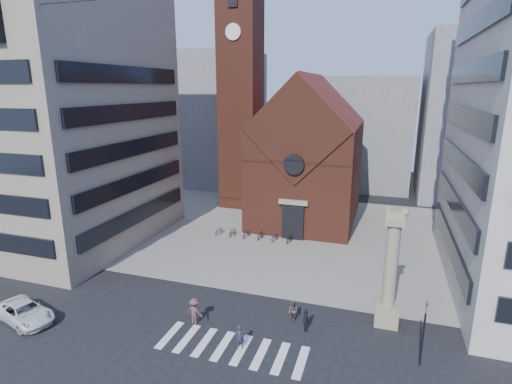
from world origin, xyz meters
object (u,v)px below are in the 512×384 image
traffic_light (424,332)px  pedestrian_1 (293,311)px  white_car (24,312)px  pedestrian_2 (306,320)px  pedestrian_0 (240,337)px  scooter_0 (219,231)px  lion_column (390,279)px

traffic_light → pedestrian_1: size_ratio=2.81×
white_car → traffic_light: bearing=-66.3°
traffic_light → pedestrian_2: bearing=169.6°
pedestrian_0 → pedestrian_1: (2.54, 4.12, -0.05)m
white_car → scooter_0: 21.42m
pedestrian_0 → white_car: bearing=164.0°
pedestrian_1 → scooter_0: (-11.89, 14.44, -0.28)m
traffic_light → pedestrian_1: traffic_light is taller
pedestrian_2 → pedestrian_0: bearing=116.6°
scooter_0 → lion_column: bearing=-24.7°
pedestrian_0 → scooter_0: 20.79m
white_car → scooter_0: bearing=-1.8°
lion_column → pedestrian_0: 11.02m
lion_column → white_car: (-24.77, -7.72, -2.75)m
white_car → pedestrian_1: bearing=-56.2°
traffic_light → pedestrian_0: size_ratio=2.65×
traffic_light → pedestrian_0: traffic_light is taller
traffic_light → pedestrian_2: traffic_light is taller
traffic_light → scooter_0: traffic_light is taller
pedestrian_0 → lion_column: bearing=10.5°
traffic_light → pedestrian_0: 11.20m
pedestrian_2 → lion_column: bearing=-78.1°
traffic_light → scooter_0: size_ratio=2.61×
traffic_light → white_car: traffic_light is taller
white_car → pedestrian_1: 19.31m
white_car → pedestrian_2: 20.10m
scooter_0 → pedestrian_1: bearing=-40.5°
lion_column → pedestrian_2: size_ratio=5.22×
pedestrian_0 → pedestrian_2: bearing=18.6°
traffic_light → scooter_0: (-20.28, 16.70, -1.80)m
traffic_light → pedestrian_1: bearing=165.0°
pedestrian_0 → pedestrian_2: pedestrian_2 is taller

